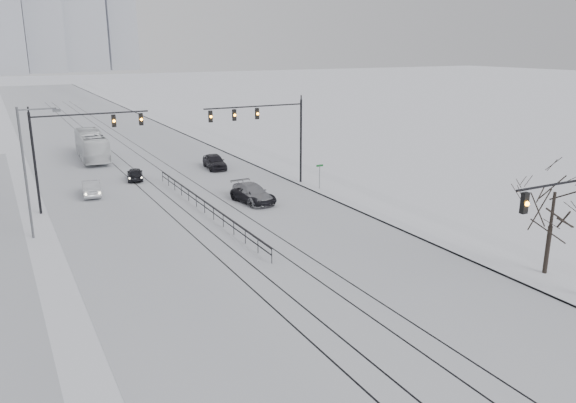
# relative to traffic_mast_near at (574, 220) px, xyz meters

# --- Properties ---
(road) EXTENTS (22.00, 260.00, 0.02)m
(road) POSITION_rel_traffic_mast_near_xyz_m (-10.79, 54.00, -4.55)
(road) COLOR silver
(road) RESTS_ON ground
(sidewalk_east) EXTENTS (5.00, 260.00, 0.16)m
(sidewalk_east) POSITION_rel_traffic_mast_near_xyz_m (2.71, 54.00, -4.48)
(sidewalk_east) COLOR white
(sidewalk_east) RESTS_ON ground
(curb) EXTENTS (0.10, 260.00, 0.12)m
(curb) POSITION_rel_traffic_mast_near_xyz_m (0.26, 54.00, -4.50)
(curb) COLOR gray
(curb) RESTS_ON ground
(tram_rails) EXTENTS (5.30, 180.00, 0.01)m
(tram_rails) POSITION_rel_traffic_mast_near_xyz_m (-10.79, 34.00, -4.54)
(tram_rails) COLOR black
(tram_rails) RESTS_ON ground
(skyline) EXTENTS (96.00, 48.00, 72.00)m
(skyline) POSITION_rel_traffic_mast_near_xyz_m (-5.77, 267.63, 26.08)
(skyline) COLOR #9DA1AD
(skyline) RESTS_ON ground
(traffic_mast_near) EXTENTS (6.10, 0.37, 7.00)m
(traffic_mast_near) POSITION_rel_traffic_mast_near_xyz_m (0.00, 0.00, 0.00)
(traffic_mast_near) COLOR black
(traffic_mast_near) RESTS_ON ground
(traffic_mast_ne) EXTENTS (9.60, 0.37, 8.00)m
(traffic_mast_ne) POSITION_rel_traffic_mast_near_xyz_m (-2.64, 29.00, 1.20)
(traffic_mast_ne) COLOR black
(traffic_mast_ne) RESTS_ON ground
(traffic_mast_nw) EXTENTS (9.10, 0.37, 8.00)m
(traffic_mast_nw) POSITION_rel_traffic_mast_near_xyz_m (-19.31, 30.00, 1.01)
(traffic_mast_nw) COLOR black
(traffic_mast_nw) RESTS_ON ground
(street_light_west) EXTENTS (2.73, 0.25, 9.00)m
(street_light_west) POSITION_rel_traffic_mast_near_xyz_m (-22.99, 24.00, 0.65)
(street_light_west) COLOR #595B60
(street_light_west) RESTS_ON ground
(bare_tree) EXTENTS (4.40, 4.40, 6.10)m
(bare_tree) POSITION_rel_traffic_mast_near_xyz_m (2.41, 3.00, -0.07)
(bare_tree) COLOR black
(bare_tree) RESTS_ON ground
(median_fence) EXTENTS (0.06, 24.00, 1.00)m
(median_fence) POSITION_rel_traffic_mast_near_xyz_m (-10.79, 24.00, -4.04)
(median_fence) COLOR black
(median_fence) RESTS_ON ground
(street_sign) EXTENTS (0.70, 0.06, 2.40)m
(street_sign) POSITION_rel_traffic_mast_near_xyz_m (1.01, 26.00, -2.96)
(street_sign) COLOR #595B60
(street_sign) RESTS_ON ground
(sedan_sb_inner) EXTENTS (2.18, 3.88, 1.24)m
(sedan_sb_inner) POSITION_rel_traffic_mast_near_xyz_m (-13.01, 37.83, -3.94)
(sedan_sb_inner) COLOR black
(sedan_sb_inner) RESTS_ON ground
(sedan_sb_outer) EXTENTS (1.94, 4.40, 1.40)m
(sedan_sb_outer) POSITION_rel_traffic_mast_near_xyz_m (-17.79, 33.74, -3.86)
(sedan_sb_outer) COLOR silver
(sedan_sb_outer) RESTS_ON ground
(sedan_nb_front) EXTENTS (2.89, 4.95, 1.29)m
(sedan_nb_front) POSITION_rel_traffic_mast_near_xyz_m (-6.12, 24.87, -3.92)
(sedan_nb_front) COLOR black
(sedan_nb_front) RESTS_ON ground
(sedan_nb_right) EXTENTS (2.28, 5.23, 1.50)m
(sedan_nb_right) POSITION_rel_traffic_mast_near_xyz_m (-6.06, 25.25, -3.81)
(sedan_nb_right) COLOR gray
(sedan_nb_right) RESTS_ON ground
(sedan_nb_far) EXTENTS (2.35, 4.80, 1.57)m
(sedan_nb_far) POSITION_rel_traffic_mast_near_xyz_m (-4.23, 39.11, -3.78)
(sedan_nb_far) COLOR black
(sedan_nb_far) RESTS_ON ground
(box_truck) EXTENTS (3.25, 11.57, 3.19)m
(box_truck) POSITION_rel_traffic_mast_near_xyz_m (-14.93, 50.58, -2.97)
(box_truck) COLOR white
(box_truck) RESTS_ON ground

